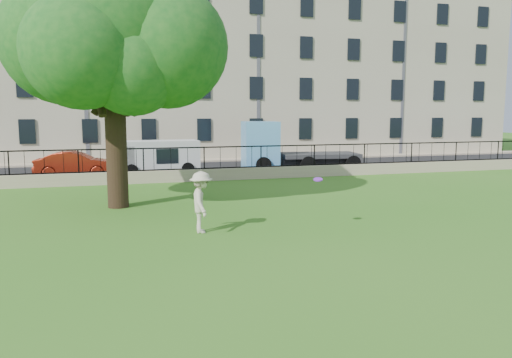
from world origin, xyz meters
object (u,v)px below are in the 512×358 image
object	(u,v)px
tree	(108,31)
frisbee	(318,179)
man	(201,202)
red_sedan	(76,164)
blue_truck	(300,145)
white_van	(158,157)

from	to	relation	value
tree	frisbee	xyz separation A→B (m)	(5.74, -5.37, -4.80)
man	frisbee	xyz separation A→B (m)	(3.36, -0.61, 0.61)
tree	red_sedan	bearing A→B (deg)	101.42
blue_truck	tree	bearing A→B (deg)	-132.32
tree	frisbee	bearing A→B (deg)	-43.07
man	frisbee	distance (m)	3.47
tree	frisbee	distance (m)	9.21
tree	white_van	size ratio (longest dim) A/B	2.14
tree	white_van	xyz separation A→B (m)	(2.44, 9.45, -5.36)
man	blue_truck	distance (m)	16.59
man	red_sedan	xyz separation A→B (m)	(-4.29, 14.20, -0.21)
tree	man	distance (m)	7.59
man	frisbee	size ratio (longest dim) A/B	6.60
man	red_sedan	world-z (taller)	man
tree	frisbee	world-z (taller)	tree
tree	blue_truck	bearing A→B (deg)	40.82
frisbee	tree	bearing A→B (deg)	136.93
tree	red_sedan	xyz separation A→B (m)	(-1.91, 9.45, -5.62)
white_van	tree	bearing A→B (deg)	-106.56
red_sedan	man	bearing A→B (deg)	-156.83
tree	white_van	distance (m)	11.14
red_sedan	tree	bearing A→B (deg)	-162.23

